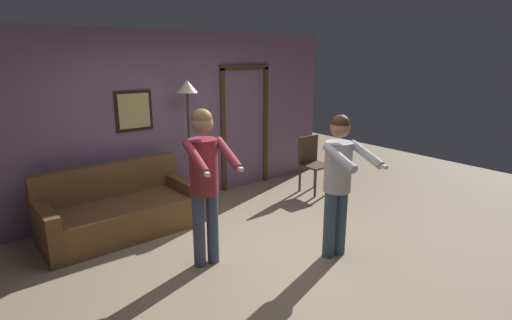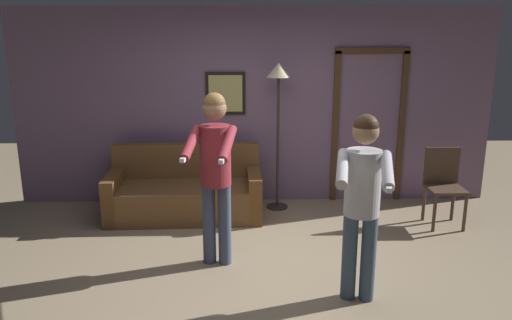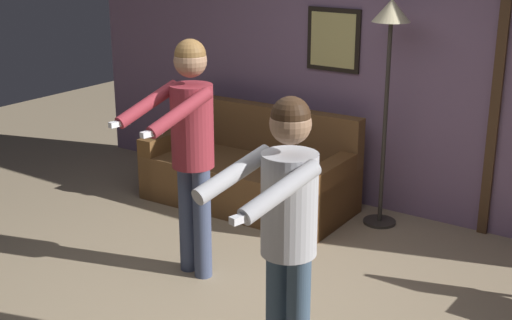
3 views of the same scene
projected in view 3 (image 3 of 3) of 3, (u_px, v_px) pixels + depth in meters
name	position (u px, v px, depth m)	size (l,w,h in m)	color
ground_plane	(218.00, 304.00, 4.85)	(12.00, 12.00, 0.00)	tan
back_wall_assembly	(376.00, 65.00, 6.20)	(6.40, 0.10, 2.60)	slate
couch	(250.00, 175.00, 6.54)	(1.92, 0.90, 0.87)	brown
torchiere_lamp	(390.00, 43.00, 5.70)	(0.31, 0.31, 1.91)	#332D28
person_standing_left	(190.00, 136.00, 4.96)	(0.51, 0.73, 1.73)	#414B69
person_standing_right	(287.00, 219.00, 3.72)	(0.53, 0.72, 1.64)	#3B5066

